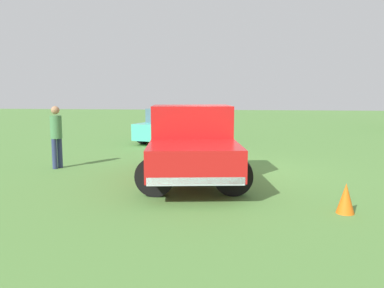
{
  "coord_description": "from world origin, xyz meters",
  "views": [
    {
      "loc": [
        -0.17,
        10.21,
        2.14
      ],
      "look_at": [
        0.95,
        0.96,
        0.9
      ],
      "focal_mm": 35.73,
      "sensor_mm": 36.0,
      "label": 1
    }
  ],
  "objects": [
    {
      "name": "pickup_truck",
      "position": [
        0.97,
        0.84,
        0.96
      ],
      "size": [
        2.9,
        4.92,
        1.84
      ],
      "rotation": [
        0.0,
        0.0,
        1.72
      ],
      "color": "black",
      "rests_on": "ground_plane"
    },
    {
      "name": "traffic_cone",
      "position": [
        -2.11,
        3.29,
        0.28
      ],
      "size": [
        0.32,
        0.32,
        0.55
      ],
      "primitive_type": "cone",
      "color": "orange",
      "rests_on": "ground_plane"
    },
    {
      "name": "sedan_near",
      "position": [
        2.74,
        -6.8,
        0.7
      ],
      "size": [
        2.94,
        4.83,
        1.49
      ],
      "rotation": [
        0.0,
        0.0,
        4.47
      ],
      "color": "black",
      "rests_on": "ground_plane"
    },
    {
      "name": "person_bystander",
      "position": [
        4.97,
        -0.05,
        1.01
      ],
      "size": [
        0.41,
        0.41,
        1.78
      ],
      "rotation": [
        0.0,
        0.0,
        5.93
      ],
      "color": "navy",
      "rests_on": "ground_plane"
    },
    {
      "name": "ground_plane",
      "position": [
        0.0,
        0.0,
        0.0
      ],
      "size": [
        80.0,
        80.0,
        0.0
      ],
      "primitive_type": "plane",
      "color": "#54843D"
    }
  ]
}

